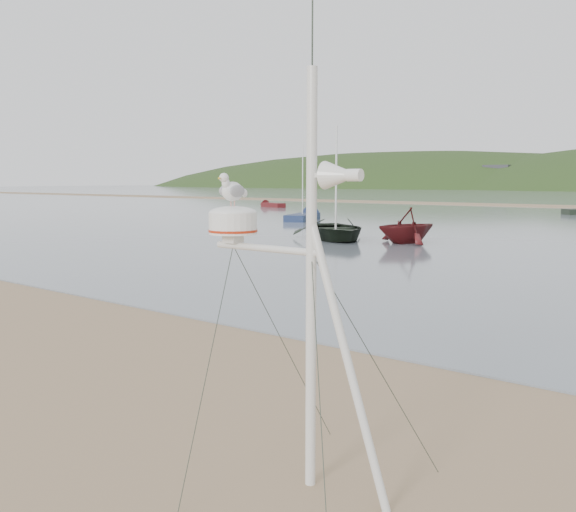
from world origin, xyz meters
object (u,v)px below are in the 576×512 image
Objects in this scene: mast_rig at (303,368)px; sailboat_blue_near at (308,216)px; boat_dark at (336,188)px; boat_red at (407,209)px; dinghy_red_far at (269,205)px.

mast_rig is 0.79× the size of sailboat_blue_near.
mast_rig is 25.53m from boat_dark.
mast_rig reaches higher than boat_red.
sailboat_blue_near reaches higher than dinghy_red_far.
boat_dark is 0.82× the size of sailboat_blue_near.
boat_dark is (-13.72, 21.48, 1.47)m from mast_rig.
boat_dark is 1.59× the size of boat_red.
sailboat_blue_near is (-10.91, 12.68, -2.39)m from boat_dark.
boat_dark is at bearing -146.14° from boat_red.
mast_rig is 1.08× the size of dinghy_red_far.
dinghy_red_far is at bearing 129.90° from mast_rig.
boat_dark reaches higher than dinghy_red_far.
dinghy_red_far is (-27.44, 27.74, -2.40)m from boat_dark.
dinghy_red_far is (-31.11, 27.07, -1.41)m from boat_red.
boat_dark is at bearing 122.57° from mast_rig.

